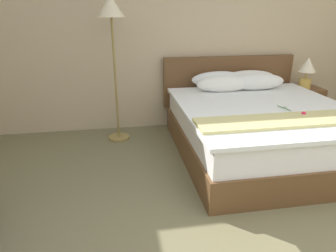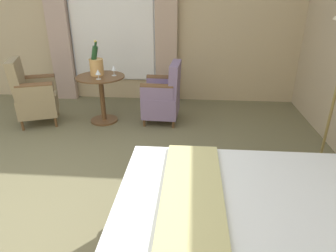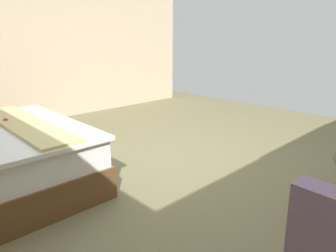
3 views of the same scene
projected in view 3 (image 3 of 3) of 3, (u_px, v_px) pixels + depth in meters
name	position (u px, v px, depth m)	size (l,w,h in m)	color
ground_plane	(171.00, 166.00, 3.65)	(7.94, 7.94, 0.00)	#6C6647
wall_far_side	(48.00, 46.00, 5.55)	(0.12, 6.38, 2.73)	#C4AE8E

